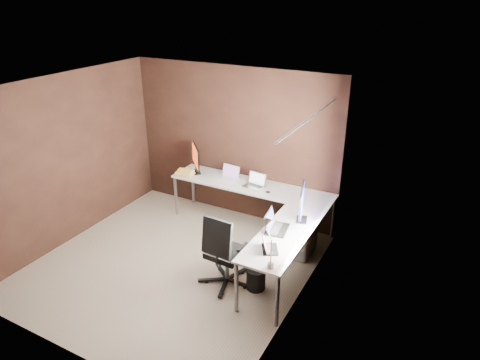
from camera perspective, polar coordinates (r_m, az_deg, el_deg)
name	(u,v)px	position (r m, az deg, el deg)	size (l,w,h in m)	color
room	(192,186)	(5.44, -6.46, -0.77)	(3.60, 3.60, 2.50)	tan
desk	(260,205)	(6.24, 2.62, -3.33)	(2.65, 2.25, 0.73)	white
drawer_pedestal	(299,233)	(6.32, 7.82, -7.08)	(0.42, 0.50, 0.60)	white
monitor_left	(196,158)	(7.13, -5.91, 2.99)	(0.38, 0.42, 0.47)	black
monitor_right	(302,202)	(5.67, 8.22, -2.96)	(0.21, 0.56, 0.47)	black
laptop_white	(229,176)	(6.93, -1.48, 0.53)	(0.34, 0.26, 0.22)	white
laptop_silver	(255,183)	(6.67, 2.06, -0.47)	(0.34, 0.27, 0.21)	silver
laptop_black_big	(274,226)	(5.52, 4.62, -6.09)	(0.32, 0.41, 0.25)	black
laptop_black_small	(268,247)	(5.11, 3.74, -8.91)	(0.29, 0.31, 0.18)	black
book_stack	(185,173)	(7.12, -7.35, 0.95)	(0.31, 0.27, 0.09)	tan
mouse_left	(190,174)	(7.13, -6.73, 0.81)	(0.08, 0.05, 0.03)	black
mouse_corner	(268,192)	(6.47, 3.79, -1.62)	(0.08, 0.05, 0.03)	black
desk_lamp	(268,237)	(4.73, 3.80, -7.59)	(0.18, 0.21, 0.55)	slate
office_chair	(225,264)	(5.64, -1.98, -11.10)	(0.58, 0.58, 1.03)	black
wastebasket	(256,279)	(5.65, 2.14, -13.01)	(0.25, 0.25, 0.29)	black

